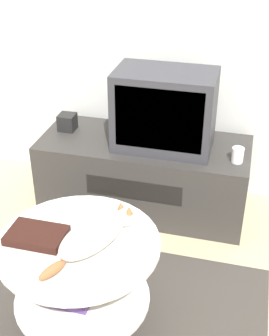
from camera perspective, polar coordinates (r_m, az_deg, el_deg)
The scene contains 10 objects.
ground_plane at distance 2.52m, azimuth -3.47°, elevation -17.69°, with size 12.00×12.00×0.00m, color tan.
wall_back at distance 3.06m, azimuth 4.05°, elevation 19.74°, with size 8.00×0.05×2.60m.
rug at distance 2.51m, azimuth -3.48°, elevation -17.54°, with size 1.60×1.08×0.02m.
tv_stand at distance 3.13m, azimuth 1.14°, elevation -0.80°, with size 1.35×0.55×0.49m.
tv at distance 2.86m, azimuth 3.68°, elevation 7.06°, with size 0.60×0.36×0.49m.
speaker at distance 3.18m, azimuth -8.19°, elevation 5.57°, with size 0.11×0.11×0.11m.
mug at distance 2.82m, azimuth 12.46°, elevation 1.56°, with size 0.07×0.07×0.09m.
coffee_table at distance 2.26m, azimuth -6.64°, elevation -12.36°, with size 0.75×0.75×0.50m.
dvd_box at distance 2.19m, azimuth -11.85°, elevation -8.03°, with size 0.26×0.18×0.04m.
cat at distance 2.08m, azimuth -4.86°, elevation -8.03°, with size 0.31×0.52×0.14m.
Camera 1 is at (0.56, -1.57, 1.89)m, focal length 50.00 mm.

